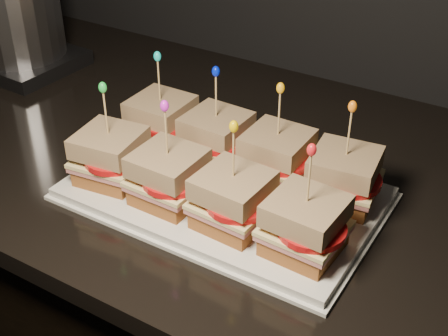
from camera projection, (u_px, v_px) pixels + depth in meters
The scene contains 60 objects.
granite_slab at pixel (366, 208), 0.95m from camera, with size 2.22×0.75×0.03m, color black.
platter at pixel (224, 193), 0.94m from camera, with size 0.45×0.28×0.02m, color white.
platter_rim at pixel (224, 197), 0.95m from camera, with size 0.46×0.29×0.01m, color white.
sandwich_0_bread_bot at pixel (162, 135), 1.05m from camera, with size 0.09×0.09×0.02m, color brown.
sandwich_0_ham at pixel (162, 126), 1.04m from camera, with size 0.10×0.09×0.01m, color #B25D60.
sandwich_0_cheese at pixel (162, 123), 1.03m from camera, with size 0.10×0.10×0.01m, color #F3E091.
sandwich_0_tomato at pixel (165, 122), 1.02m from camera, with size 0.09×0.09×0.01m, color red.
sandwich_0_bread_top at pixel (161, 108), 1.02m from camera, with size 0.09×0.09×0.03m, color brown.
sandwich_0_pick at pixel (159, 83), 0.99m from camera, with size 0.00×0.00×0.09m, color tan.
sandwich_0_frill at pixel (157, 56), 0.97m from camera, with size 0.01×0.01×0.02m, color #11BBB2.
sandwich_1_bread_bot at pixel (216, 152), 1.00m from camera, with size 0.09×0.09×0.02m, color brown.
sandwich_1_ham at pixel (216, 144), 0.99m from camera, with size 0.10×0.09×0.01m, color #B25D60.
sandwich_1_cheese at pixel (216, 140), 0.99m from camera, with size 0.10×0.10×0.01m, color #F3E091.
sandwich_1_tomato at pixel (221, 139), 0.97m from camera, with size 0.09×0.09×0.01m, color red.
sandwich_1_bread_top at pixel (216, 125), 0.97m from camera, with size 0.09×0.09×0.03m, color brown.
sandwich_1_pick at pixel (216, 99), 0.95m from camera, with size 0.00×0.00×0.09m, color tan.
sandwich_1_frill at pixel (216, 71), 0.92m from camera, with size 0.01×0.01×0.02m, color #0317CE.
sandwich_2_bread_bot at pixel (276, 172), 0.95m from camera, with size 0.09×0.09×0.02m, color brown.
sandwich_2_ham at pixel (276, 163), 0.94m from camera, with size 0.10×0.09×0.01m, color #B25D60.
sandwich_2_cheese at pixel (277, 159), 0.94m from camera, with size 0.10×0.10×0.01m, color #F3E091.
sandwich_2_tomato at pixel (282, 159), 0.93m from camera, with size 0.09×0.09×0.01m, color red.
sandwich_2_bread_top at pixel (277, 143), 0.93m from camera, with size 0.09×0.09×0.03m, color brown.
sandwich_2_pick at pixel (279, 116), 0.90m from camera, with size 0.00×0.00×0.09m, color tan.
sandwich_2_frill at pixel (280, 88), 0.88m from camera, with size 0.01×0.01×0.02m, color #EFA20E.
sandwich_3_bread_bot at pixel (341, 193), 0.91m from camera, with size 0.09×0.09×0.02m, color brown.
sandwich_3_ham at pixel (343, 184), 0.90m from camera, with size 0.10×0.09×0.01m, color #B25D60.
sandwich_3_cheese at pixel (343, 180), 0.89m from camera, with size 0.10×0.10×0.01m, color #F3E091.
sandwich_3_tomato at pixel (350, 180), 0.88m from camera, with size 0.09×0.09×0.01m, color red.
sandwich_3_bread_top at pixel (345, 164), 0.88m from camera, with size 0.09×0.09×0.03m, color brown.
sandwich_3_pick at pixel (349, 136), 0.85m from camera, with size 0.00×0.00×0.09m, color tan.
sandwich_3_frill at pixel (352, 106), 0.83m from camera, with size 0.01×0.01×0.02m, color orange.
sandwich_4_bread_bot at pixel (112, 171), 0.95m from camera, with size 0.09×0.09×0.02m, color brown.
sandwich_4_ham at pixel (111, 162), 0.95m from camera, with size 0.10×0.09×0.01m, color #B25D60.
sandwich_4_cheese at pixel (111, 158), 0.94m from camera, with size 0.10×0.10×0.01m, color #F3E091.
sandwich_4_tomato at pixel (114, 158), 0.93m from camera, with size 0.09×0.09×0.01m, color red.
sandwich_4_bread_top at pixel (109, 143), 0.93m from camera, with size 0.09×0.09×0.03m, color brown.
sandwich_4_pick at pixel (106, 116), 0.90m from camera, with size 0.00×0.00×0.09m, color tan.
sandwich_4_frill at pixel (103, 87), 0.88m from camera, with size 0.01×0.01×0.02m, color green.
sandwich_5_bread_bot at pixel (170, 192), 0.91m from camera, with size 0.09×0.09×0.02m, color brown.
sandwich_5_ham at pixel (169, 183), 0.90m from camera, with size 0.10×0.09×0.01m, color #B25D60.
sandwich_5_cheese at pixel (169, 179), 0.90m from camera, with size 0.10×0.10×0.01m, color #F3E091.
sandwich_5_tomato at pixel (173, 179), 0.88m from camera, with size 0.09×0.09×0.01m, color red.
sandwich_5_bread_top at pixel (168, 163), 0.88m from camera, with size 0.09×0.09×0.03m, color brown.
sandwich_5_pick at pixel (166, 135), 0.86m from camera, with size 0.00×0.00×0.09m, color tan.
sandwich_5_frill at pixel (164, 106), 0.83m from camera, with size 0.01×0.01×0.02m, color #D023D3.
sandwich_6_bread_bot at pixel (233, 216), 0.86m from camera, with size 0.09×0.09×0.02m, color brown.
sandwich_6_ham at pixel (233, 206), 0.85m from camera, with size 0.10×0.09×0.01m, color #B25D60.
sandwich_6_cheese at pixel (233, 202), 0.85m from camera, with size 0.10×0.10×0.01m, color #F3E091.
sandwich_6_tomato at pixel (238, 203), 0.83m from camera, with size 0.09×0.09×0.01m, color red.
sandwich_6_bread_top at pixel (233, 186), 0.83m from camera, with size 0.09×0.09×0.03m, color brown.
sandwich_6_pick at pixel (233, 157), 0.81m from camera, with size 0.00×0.00×0.09m, color tan.
sandwich_6_frill at pixel (234, 126), 0.78m from camera, with size 0.01×0.01×0.02m, color #E5B903.
sandwich_7_bread_bot at pixel (303, 242), 0.81m from camera, with size 0.09×0.09×0.02m, color brown.
sandwich_7_ham at pixel (304, 232), 0.81m from camera, with size 0.10×0.09×0.01m, color #B25D60.
sandwich_7_cheese at pixel (305, 228), 0.80m from camera, with size 0.10×0.10×0.01m, color #F3E091.
sandwich_7_tomato at pixel (312, 229), 0.79m from camera, with size 0.09×0.09×0.01m, color red.
sandwich_7_bread_top at pixel (306, 211), 0.79m from camera, with size 0.09×0.09×0.03m, color brown.
sandwich_7_pick at pixel (309, 181), 0.76m from camera, with size 0.00×0.00×0.09m, color tan.
sandwich_7_frill at pixel (312, 150), 0.74m from camera, with size 0.01×0.01×0.02m, color red.
appliance_base at pixel (22, 60), 1.35m from camera, with size 0.24×0.20×0.03m, color #262628.
Camera 1 is at (-0.18, 0.87, 1.44)m, focal length 50.00 mm.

